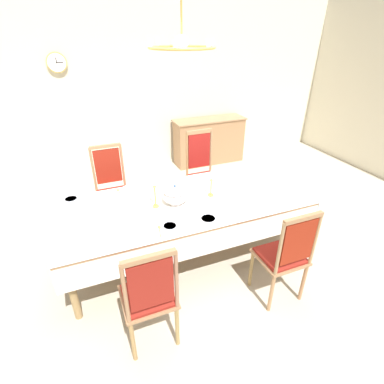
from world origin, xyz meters
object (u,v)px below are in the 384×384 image
Objects in this scene: chair_south_a at (149,295)px; candlestick_east at (211,186)px; chair_north_b at (202,170)px; spoon_secondary at (118,191)px; dining_table at (184,206)px; bowl_near_left at (170,227)px; soup_tureen at (175,194)px; bowl_far_right at (208,220)px; chair_north_a at (112,187)px; sideboard at (209,141)px; bowl_near_right at (128,189)px; bowl_far_left at (71,199)px; mounted_clock at (57,62)px; chandelier at (182,46)px; spoon_primary at (159,229)px; candlestick_west at (155,195)px; chair_south_b at (285,254)px.

candlestick_east is at bearing 44.64° from chair_south_a.
spoon_secondary is (-1.31, -0.50, 0.17)m from chair_north_b.
chair_north_b is at bearing 71.63° from candlestick_east.
candlestick_east is at bearing 0.00° from dining_table.
bowl_near_left reaches higher than spoon_secondary.
bowl_far_right is (0.19, -0.48, -0.08)m from soup_tureen.
chair_south_a reaches higher than soup_tureen.
dining_table is 9.91× the size of soup_tureen.
chair_north_a is at bearing 135.26° from candlestick_east.
sideboard is at bearing 58.90° from bowl_near_left.
chair_south_a is 0.70m from bowl_near_left.
sideboard is (2.03, 2.07, -0.33)m from bowl_near_right.
soup_tureen reaches higher than dining_table.
bowl_near_left is 3.51m from sideboard.
bowl_far_left is (-1.18, 0.47, 0.09)m from dining_table.
mounted_clock reaches higher than bowl_far_right.
sideboard is 3.50m from chandelier.
dining_table is 1.64m from chandelier.
chandelier reaches higher than chair_north_a.
dining_table is 8.99× the size of mounted_clock.
chandelier is at bearing 56.78° from spoon_primary.
candlestick_west is 2.45× the size of bowl_near_left.
chair_north_a reaches higher than bowl_near_left.
spoon_primary is (-0.30, -0.42, -0.10)m from soup_tureen.
candlestick_west is at bearing -29.20° from bowl_far_left.
candlestick_east reaches higher than dining_table.
mounted_clock is (-1.08, 2.80, 1.31)m from dining_table.
chair_south_a reaches higher than bowl_near_left.
soup_tureen is at bearing -23.86° from bowl_far_left.
candlestick_west reaches higher than chair_south_b.
chair_south_a reaches higher than bowl_near_right.
candlestick_west reaches higher than soup_tureen.
chair_north_a reaches higher than candlestick_west.
candlestick_east is 0.55m from bowl_far_right.
chair_north_b reaches higher than bowl_near_right.
spoon_secondary is at bearing 152.72° from candlestick_east.
chandelier is (0.65, -0.50, 1.56)m from spoon_secondary.
bowl_near_right is (-0.20, 0.48, -0.13)m from candlestick_west.
dining_table is at bearing 123.68° from chair_south_b.
spoon_primary is (-0.41, -0.42, 0.08)m from dining_table.
chandelier is (0.00, 0.00, 1.64)m from dining_table.
bowl_far_right is (0.41, -0.48, -0.12)m from candlestick_west.
candlestick_east is 1.82× the size of spoon_primary.
mounted_clock is (-0.55, 2.32, 1.22)m from bowl_near_right.
chair_north_b reaches higher than chair_north_a.
bowl_far_right is at bearing -80.39° from dining_table.
chair_south_a is 2.96× the size of candlestick_west.
chair_south_a is 2.40m from chair_north_b.
chair_north_a is 3.12× the size of candlestick_west.
spoon_primary is 0.27× the size of chandelier.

